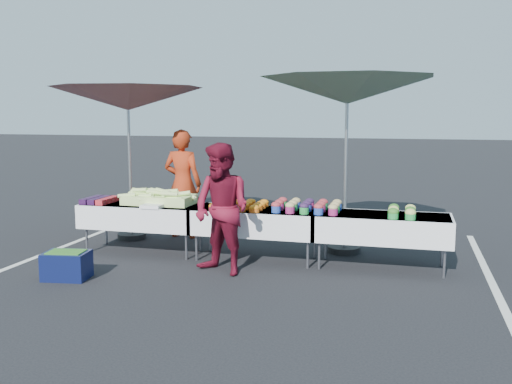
% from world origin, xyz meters
% --- Properties ---
extents(ground, '(80.00, 80.00, 0.00)m').
position_xyz_m(ground, '(0.00, 0.00, 0.00)').
color(ground, black).
extents(stripe_left, '(0.10, 5.00, 0.00)m').
position_xyz_m(stripe_left, '(-3.20, 0.00, 0.00)').
color(stripe_left, silver).
rests_on(stripe_left, ground).
extents(stripe_right, '(0.10, 5.00, 0.00)m').
position_xyz_m(stripe_right, '(3.20, 0.00, 0.00)').
color(stripe_right, silver).
rests_on(stripe_right, ground).
extents(table_left, '(1.86, 0.81, 0.75)m').
position_xyz_m(table_left, '(-1.80, 0.00, 0.58)').
color(table_left, white).
rests_on(table_left, ground).
extents(table_center, '(1.86, 0.81, 0.75)m').
position_xyz_m(table_center, '(0.00, 0.00, 0.58)').
color(table_center, white).
rests_on(table_center, ground).
extents(table_right, '(1.86, 0.81, 0.75)m').
position_xyz_m(table_right, '(1.80, 0.00, 0.58)').
color(table_right, white).
rests_on(table_right, ground).
extents(berry_punnets, '(0.40, 0.54, 0.08)m').
position_xyz_m(berry_punnets, '(-2.51, -0.06, 0.79)').
color(berry_punnets, black).
rests_on(berry_punnets, table_left).
extents(corn_pile, '(1.16, 0.57, 0.26)m').
position_xyz_m(corn_pile, '(-1.55, 0.05, 0.84)').
color(corn_pile, '#B2DE71').
rests_on(corn_pile, table_left).
extents(plastic_bags, '(0.30, 0.25, 0.05)m').
position_xyz_m(plastic_bags, '(-1.50, -0.30, 0.78)').
color(plastic_bags, white).
rests_on(plastic_bags, table_left).
extents(carrot_bowls, '(0.75, 0.69, 0.11)m').
position_xyz_m(carrot_bowls, '(-0.25, -0.01, 0.80)').
color(carrot_bowls, orange).
rests_on(carrot_bowls, table_center).
extents(potato_cups, '(0.94, 0.58, 0.16)m').
position_xyz_m(potato_cups, '(0.75, 0.00, 0.83)').
color(potato_cups, '#2345A7').
rests_on(potato_cups, table_right).
extents(bean_baskets, '(0.36, 0.50, 0.15)m').
position_xyz_m(bean_baskets, '(2.06, -0.10, 0.82)').
color(bean_baskets, '#238E3B').
rests_on(bean_baskets, table_right).
extents(vendor, '(0.71, 0.49, 1.86)m').
position_xyz_m(vendor, '(-1.62, 1.15, 0.93)').
color(vendor, '#A12D12').
rests_on(vendor, ground).
extents(customer, '(1.04, 0.95, 1.75)m').
position_xyz_m(customer, '(-0.24, -0.83, 0.88)').
color(customer, maroon).
rests_on(customer, ground).
extents(umbrella_left, '(3.11, 3.11, 2.59)m').
position_xyz_m(umbrella_left, '(-2.42, 0.80, 2.35)').
color(umbrella_left, black).
rests_on(umbrella_left, ground).
extents(umbrella_right, '(3.40, 3.40, 2.70)m').
position_xyz_m(umbrella_right, '(1.20, 0.77, 2.45)').
color(umbrella_right, black).
rests_on(umbrella_right, ground).
extents(storage_bin, '(0.61, 0.49, 0.36)m').
position_xyz_m(storage_bin, '(-2.11, -1.60, 0.19)').
color(storage_bin, '#0B1238').
rests_on(storage_bin, ground).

